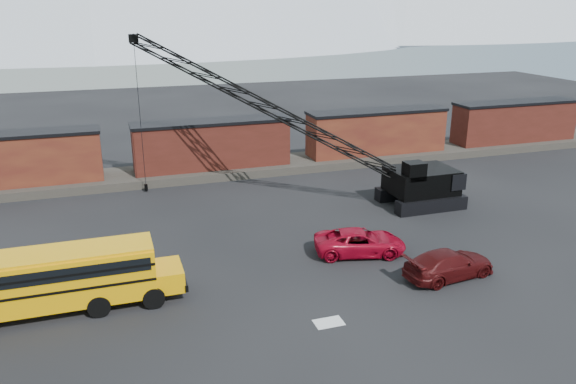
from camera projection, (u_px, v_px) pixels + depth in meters
The scene contains 11 objects.
ground at pixel (292, 286), 30.21m from camera, with size 160.00×160.00×0.00m, color black.
gravel_berm at pixel (213, 170), 49.90m from camera, with size 120.00×5.00×0.70m, color #423D37.
boxcar_west_near at pixel (12, 159), 44.38m from camera, with size 13.70×3.10×4.17m.
boxcar_mid at pixel (212, 144), 49.13m from camera, with size 13.70×3.10×4.17m.
boxcar_east_near at pixel (377, 132), 53.87m from camera, with size 13.70×3.10×4.17m.
boxcar_east_far at pixel (515, 121), 58.62m from camera, with size 13.70×3.10×4.17m.
snow_patch at pixel (329, 322), 26.75m from camera, with size 1.40×0.90×0.02m, color silver.
school_bus at pixel (56, 278), 27.21m from camera, with size 11.65×2.65×3.19m.
red_pickup at pixel (360, 242), 33.91m from camera, with size 2.54×5.50×1.53m, color #A40720.
maroon_suv at pixel (449, 264), 31.00m from camera, with size 2.19×5.39×1.56m, color #3F0B0C.
crawler_crane at pixel (267, 107), 41.45m from camera, with size 22.67×12.21×12.50m.
Camera 1 is at (-8.66, -25.58, 14.46)m, focal length 35.00 mm.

